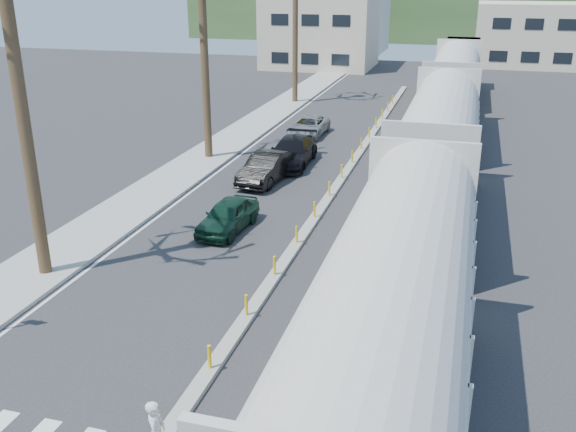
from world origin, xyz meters
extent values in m
plane|color=#28282B|center=(0.00, 0.00, 0.00)|extent=(140.00, 140.00, 0.00)
cube|color=gray|center=(-8.50, 25.00, 0.07)|extent=(3.00, 90.00, 0.15)
cube|color=black|center=(4.28, 28.00, 0.03)|extent=(0.12, 100.00, 0.06)
cube|color=black|center=(5.72, 28.00, 0.03)|extent=(0.12, 100.00, 0.06)
cube|color=gray|center=(0.00, 20.00, 0.07)|extent=(0.45, 60.00, 0.15)
cylinder|color=yellow|center=(0.00, -1.00, 0.50)|extent=(0.10, 0.10, 0.70)
cylinder|color=yellow|center=(0.00, 2.00, 0.50)|extent=(0.10, 0.10, 0.70)
cylinder|color=yellow|center=(0.00, 5.00, 0.50)|extent=(0.10, 0.10, 0.70)
cylinder|color=yellow|center=(0.00, 8.00, 0.50)|extent=(0.10, 0.10, 0.70)
cylinder|color=yellow|center=(0.00, 11.00, 0.50)|extent=(0.10, 0.10, 0.70)
cylinder|color=yellow|center=(0.00, 14.00, 0.50)|extent=(0.10, 0.10, 0.70)
cylinder|color=yellow|center=(0.00, 17.00, 0.50)|extent=(0.10, 0.10, 0.70)
cylinder|color=yellow|center=(0.00, 20.00, 0.50)|extent=(0.10, 0.10, 0.70)
cylinder|color=yellow|center=(0.00, 23.00, 0.50)|extent=(0.10, 0.10, 0.70)
cylinder|color=yellow|center=(0.00, 26.00, 0.50)|extent=(0.10, 0.10, 0.70)
cylinder|color=yellow|center=(0.00, 29.00, 0.50)|extent=(0.10, 0.10, 0.70)
cylinder|color=yellow|center=(0.00, 32.00, 0.50)|extent=(0.10, 0.10, 0.70)
cylinder|color=yellow|center=(0.00, 35.00, 0.50)|extent=(0.10, 0.10, 0.70)
cylinder|color=yellow|center=(0.00, 38.00, 0.50)|extent=(0.10, 0.10, 0.70)
cylinder|color=yellow|center=(0.00, 41.00, 0.50)|extent=(0.10, 0.10, 0.70)
cube|color=silver|center=(-6.80, 25.00, 0.00)|extent=(0.12, 90.00, 0.01)
cube|color=silver|center=(2.50, 25.00, 0.00)|extent=(0.12, 90.00, 0.01)
cube|color=beige|center=(5.00, -0.28, 2.70)|extent=(3.00, 12.88, 3.40)
cylinder|color=beige|center=(5.00, -0.28, 4.40)|extent=(2.90, 12.58, 2.90)
cube|color=beige|center=(5.00, 14.72, 2.70)|extent=(3.00, 12.88, 3.40)
cylinder|color=beige|center=(5.00, 14.72, 4.40)|extent=(2.90, 12.58, 2.90)
cube|color=black|center=(5.00, 14.72, 0.50)|extent=(2.60, 12.88, 1.00)
cube|color=beige|center=(5.00, 29.72, 2.70)|extent=(3.00, 12.88, 3.40)
cylinder|color=beige|center=(5.00, 29.72, 4.40)|extent=(2.90, 12.58, 2.90)
cube|color=black|center=(5.00, 29.72, 0.50)|extent=(2.60, 12.88, 1.00)
cube|color=#4C4C4F|center=(5.00, 45.72, 1.05)|extent=(3.00, 17.00, 0.50)
cube|color=orange|center=(5.00, 44.72, 2.60)|extent=(2.70, 12.24, 2.60)
cube|color=orange|center=(5.00, 51.50, 2.90)|extent=(3.00, 3.74, 3.20)
cube|color=black|center=(5.00, 45.72, 0.45)|extent=(2.60, 13.60, 0.90)
cylinder|color=brown|center=(-8.00, 6.00, 5.50)|extent=(0.44, 0.44, 11.00)
cylinder|color=brown|center=(-8.30, 22.00, 5.00)|extent=(0.44, 0.44, 10.00)
cylinder|color=brown|center=(-8.00, 40.00, 6.00)|extent=(0.44, 0.44, 12.00)
cube|color=beige|center=(-11.00, 62.00, 4.00)|extent=(12.00, 10.00, 8.00)
cube|color=beige|center=(-13.00, 78.00, 5.00)|extent=(14.00, 12.00, 10.00)
cube|color=beige|center=(12.00, 70.00, 3.50)|extent=(12.00, 10.00, 7.00)
cube|color=#385628|center=(0.00, 100.00, 6.00)|extent=(80.00, 20.00, 12.00)
imported|color=#103122|center=(-3.21, 11.81, 0.67)|extent=(2.14, 4.13, 1.33)
imported|color=black|center=(-3.71, 18.68, 0.75)|extent=(2.49, 4.88, 1.50)
imported|color=black|center=(-3.27, 22.07, 0.77)|extent=(2.46, 5.42, 1.54)
imported|color=#9EA1A3|center=(-4.09, 29.12, 0.62)|extent=(2.33, 4.61, 1.25)
camera|label=1|loc=(6.09, -11.66, 10.19)|focal=40.00mm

